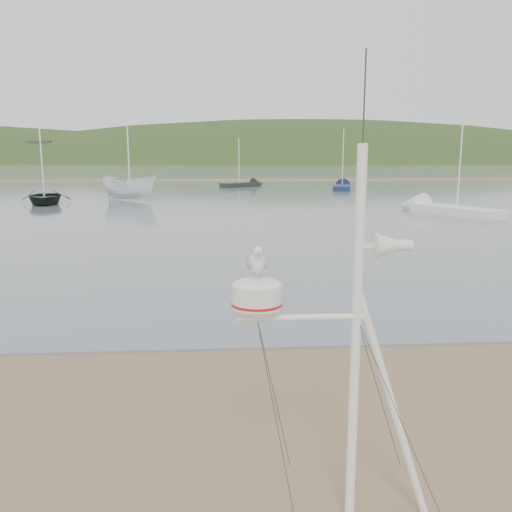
{
  "coord_description": "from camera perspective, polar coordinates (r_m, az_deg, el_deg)",
  "views": [
    {
      "loc": [
        1.75,
        -6.29,
        3.89
      ],
      "look_at": [
        2.24,
        1.0,
        2.49
      ],
      "focal_mm": 38.0,
      "sensor_mm": 36.0,
      "label": 1
    }
  ],
  "objects": [
    {
      "name": "mast_rig",
      "position": [
        5.88,
        9.68,
        -16.92
      ],
      "size": [
        2.14,
        2.28,
        4.83
      ],
      "color": "white",
      "rests_on": "ground"
    },
    {
      "name": "boat_dark",
      "position": [
        44.08,
        -21.57,
        8.41
      ],
      "size": [
        3.78,
        1.82,
        5.1
      ],
      "primitive_type": "imported",
      "rotation": [
        0.0,
        0.0,
        0.22
      ],
      "color": "black",
      "rests_on": "water"
    },
    {
      "name": "sandbar",
      "position": [
        76.41,
        -5.23,
        7.94
      ],
      "size": [
        560.0,
        7.0,
        0.07
      ],
      "primitive_type": "cube",
      "color": "brown",
      "rests_on": "water"
    },
    {
      "name": "sailboat_white_near",
      "position": [
        37.71,
        17.79,
        4.87
      ],
      "size": [
        5.29,
        7.85,
        7.77
      ],
      "color": "white",
      "rests_on": "ground"
    },
    {
      "name": "far_cottages",
      "position": [
        202.29,
        -3.59,
        10.85
      ],
      "size": [
        294.4,
        6.3,
        8.0
      ],
      "color": "silver",
      "rests_on": "ground"
    },
    {
      "name": "boat_white",
      "position": [
        45.52,
        -13.23,
        9.1
      ],
      "size": [
        2.82,
        2.8,
        5.38
      ],
      "primitive_type": "imported",
      "rotation": [
        0.0,
        0.0,
        1.03
      ],
      "color": "white",
      "rests_on": "water"
    },
    {
      "name": "ground",
      "position": [
        7.6,
        -17.74,
        -20.5
      ],
      "size": [
        560.0,
        560.0,
        0.0
      ],
      "primitive_type": "plane",
      "color": "brown",
      "rests_on": "ground"
    },
    {
      "name": "sailboat_blue_far",
      "position": [
        59.58,
        9.11,
        7.26
      ],
      "size": [
        3.35,
        7.06,
        6.82
      ],
      "color": "#132145",
      "rests_on": "ground"
    },
    {
      "name": "hill_ridge",
      "position": [
        243.02,
        0.1,
        5.27
      ],
      "size": [
        620.0,
        180.0,
        80.0
      ],
      "color": "#253917",
      "rests_on": "ground"
    },
    {
      "name": "sailboat_dark_mid",
      "position": [
        62.77,
        -0.76,
        7.57
      ],
      "size": [
        5.62,
        4.74,
        5.95
      ],
      "color": "black",
      "rests_on": "ground"
    },
    {
      "name": "water",
      "position": [
        138.36,
        -4.66,
        9.21
      ],
      "size": [
        560.0,
        256.0,
        0.04
      ],
      "primitive_type": "cube",
      "color": "slate",
      "rests_on": "ground"
    }
  ]
}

